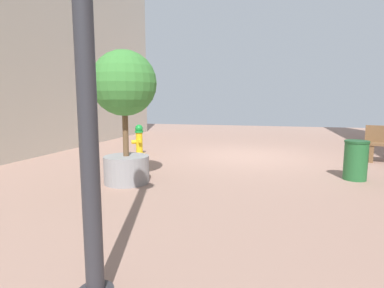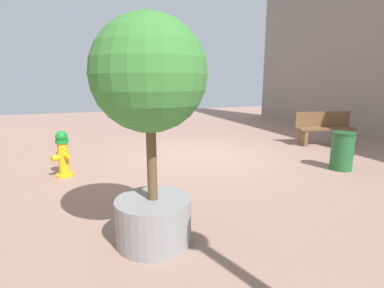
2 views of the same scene
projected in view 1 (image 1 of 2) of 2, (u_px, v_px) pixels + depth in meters
The scene contains 4 objects.
ground_plane at pixel (250, 157), 8.87m from camera, with size 23.40×23.40×0.00m, color #9E7A6B.
fire_hydrant at pixel (139, 140), 9.07m from camera, with size 0.39×0.41×0.90m.
planter_tree at pixel (125, 99), 5.79m from camera, with size 1.23×1.23×2.53m.
trash_bin at pixel (356, 160), 6.19m from camera, with size 0.47×0.47×0.80m.
Camera 1 is at (-0.65, 8.87, 1.57)m, focal length 28.78 mm.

